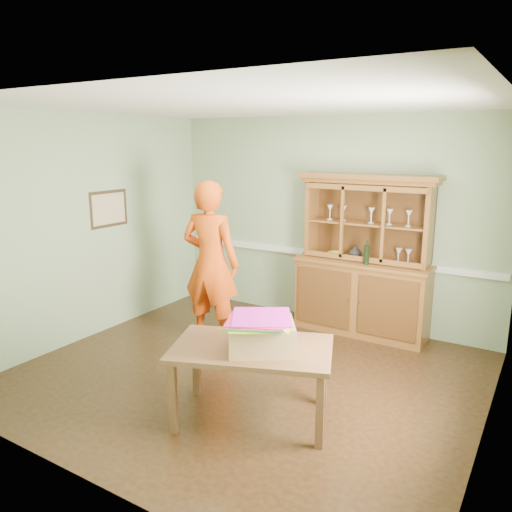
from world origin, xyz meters
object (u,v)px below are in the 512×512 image
Objects in this scene: dining_table at (252,355)px; person at (211,263)px; cardboard_box at (261,336)px; china_hutch at (363,279)px.

person is at bearing 116.31° from dining_table.
person is at bearing 139.12° from cardboard_box.
dining_table is 1.85m from person.
person reaches higher than cardboard_box.
person is (-1.44, 1.25, 0.18)m from cardboard_box.
person is (-1.44, -1.23, 0.27)m from china_hutch.
china_hutch is 2.48m from cardboard_box.
dining_table is (-0.10, -2.45, -0.11)m from china_hutch.
china_hutch is 2.46m from dining_table.
dining_table is 0.79× the size of person.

